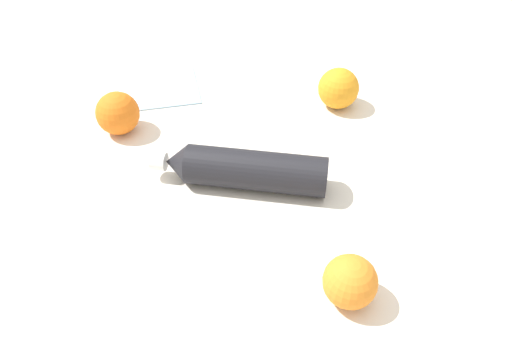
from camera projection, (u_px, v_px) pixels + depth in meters
The scene contains 6 objects.
ground_plane at pixel (267, 170), 0.89m from camera, with size 2.40×2.40×0.00m, color silver.
water_bottle at pixel (243, 169), 0.84m from camera, with size 0.30×0.13×0.07m.
orange_0 at pixel (338, 88), 1.01m from camera, with size 0.08×0.08×0.08m, color orange.
orange_1 at pixel (350, 282), 0.67m from camera, with size 0.07×0.07×0.07m, color orange.
orange_2 at pixel (118, 113), 0.95m from camera, with size 0.08×0.08×0.08m, color orange.
folded_napkin at pixel (165, 86), 1.09m from camera, with size 0.14×0.16×0.01m, color #99BFD8.
Camera 1 is at (-0.07, -0.67, 0.59)m, focal length 35.45 mm.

